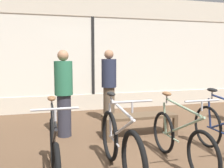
{
  "coord_description": "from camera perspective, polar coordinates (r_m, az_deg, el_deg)",
  "views": [
    {
      "loc": [
        -1.4,
        -3.11,
        1.52
      ],
      "look_at": [
        0.0,
        1.81,
        0.95
      ],
      "focal_mm": 40.0,
      "sensor_mm": 36.0,
      "label": 1
    }
  ],
  "objects": [
    {
      "name": "ground_plane",
      "position": [
        3.73,
        7.99,
        -17.77
      ],
      "size": [
        24.0,
        24.0,
        0.0
      ],
      "primitive_type": "plane",
      "color": "brown"
    },
    {
      "name": "customer_near_rack",
      "position": [
        5.72,
        -0.71,
        -0.11
      ],
      "size": [
        0.45,
        0.45,
        1.67
      ],
      "color": "brown",
      "rests_on": "ground_plane"
    },
    {
      "name": "customer_by_window",
      "position": [
        4.77,
        -10.97,
        -1.73
      ],
      "size": [
        0.43,
        0.43,
        1.64
      ],
      "color": "#2D2D38",
      "rests_on": "ground_plane"
    },
    {
      "name": "shop_back_wall",
      "position": [
        7.03,
        -4.43,
        7.32
      ],
      "size": [
        12.0,
        0.08,
        3.2
      ],
      "color": "beige",
      "rests_on": "ground_plane"
    },
    {
      "name": "bicycle_left",
      "position": [
        3.14,
        -13.03,
        -15.2
      ],
      "size": [
        0.46,
        1.71,
        1.02
      ],
      "color": "black",
      "rests_on": "ground_plane"
    },
    {
      "name": "bicycle_center_left",
      "position": [
        3.27,
        1.74,
        -13.77
      ],
      "size": [
        0.46,
        1.72,
        1.05
      ],
      "color": "black",
      "rests_on": "ground_plane"
    },
    {
      "name": "display_bench",
      "position": [
        4.83,
        6.32,
        -7.8
      ],
      "size": [
        1.4,
        0.44,
        0.41
      ],
      "color": "brown",
      "rests_on": "ground_plane"
    },
    {
      "name": "bicycle_center_right",
      "position": [
        3.67,
        15.24,
        -12.15
      ],
      "size": [
        0.46,
        1.66,
        1.01
      ],
      "color": "black",
      "rests_on": "ground_plane"
    }
  ]
}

